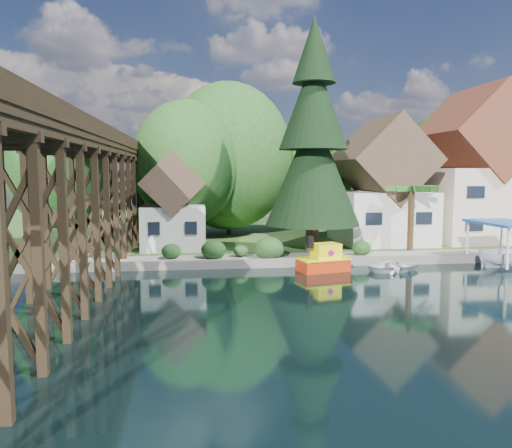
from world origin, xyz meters
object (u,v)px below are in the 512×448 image
Objects in this scene: shed at (174,208)px; boat_white_a at (396,265)px; trestle_bridge at (84,194)px; palm_tree at (412,190)px; boat_canopy at (504,248)px; house_left at (381,190)px; conifer at (313,141)px; house_center at (475,175)px; tugboat at (324,260)px.

boat_white_a is (15.26, -8.67, -3.44)m from shed.
trestle_bridge reaches higher than palm_tree.
boat_canopy is (23.32, -8.36, -2.44)m from shed.
house_left is at bearing 95.80° from palm_tree.
trestle_bridge is 4.01× the size of house_left.
house_center is at bearing 18.46° from conifer.
trestle_bridge is 24.21m from palm_tree.
house_left reaches higher than shed.
trestle_bridge is 11.68× the size of tugboat.
house_center is 10.22m from palm_tree.
house_center reaches higher than trestle_bridge.
shed is 1.44× the size of palm_tree.
shed is 24.89m from boat_canopy.
trestle_bridge is 28.61m from boat_canopy.
boat_white_a is (4.92, -0.51, -0.35)m from tugboat.
tugboat is 4.96m from boat_white_a.
tugboat is at bearing -93.73° from conifer.
boat_white_a is (-11.74, -10.67, -6.03)m from house_center.
tugboat is 0.72× the size of boat_canopy.
palm_tree is at bearing -0.86° from conifer.
boat_white_a is at bearing 1.85° from trestle_bridge.
palm_tree reaches higher than boat_white_a.
boat_canopy is (5.32, -9.86, -3.75)m from house_left.
house_center is 12.09m from boat_canopy.
house_center is 3.69× the size of boat_white_a.
boat_canopy reaches higher than boat_white_a.
conifer is 15.58m from boat_canopy.
tugboat is (-7.66, -9.66, -4.39)m from house_left.
boat_white_a is at bearing -105.05° from house_left.
boat_canopy is at bearing -21.16° from conifer.
boat_white_a is 8.13m from boat_canopy.
house_left reaches higher than palm_tree.
conifer is 4.70× the size of boat_white_a.
house_left is 1.40× the size of shed.
house_left is at bearing 25.21° from trestle_bridge.
palm_tree is 1.45× the size of boat_white_a.
house_center is 27.20m from shed.
trestle_bridge is 11.75× the size of boat_white_a.
house_left is (23.00, 10.83, -0.21)m from trestle_bridge.
shed is 12.34m from conifer.
conifer is (-16.35, -5.46, 2.59)m from house_center.
boat_canopy is at bearing -19.72° from shed.
boat_canopy reaches higher than tugboat.
trestle_bridge is 8.09× the size of palm_tree.
house_left is 5.10m from palm_tree.
conifer is 4.68× the size of tugboat.
house_center is (32.00, 11.33, 1.07)m from trestle_bridge.
palm_tree is at bearing 135.12° from boat_canopy.
shed is at bearing 141.74° from tugboat.
conifer is at bearing 86.27° from tugboat.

